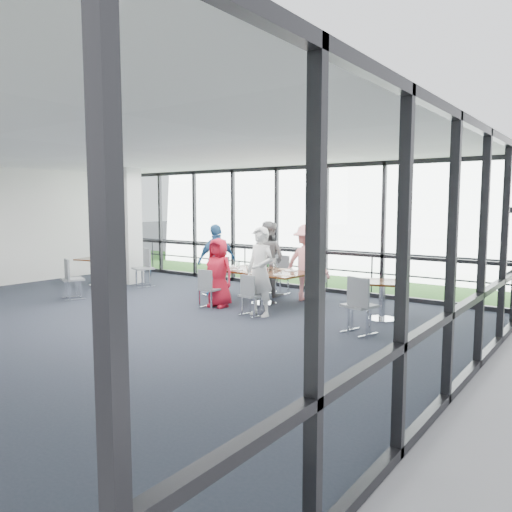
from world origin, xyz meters
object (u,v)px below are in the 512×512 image
Objects in this scene: side_table_left at (99,262)px; chair_main_fr at (314,282)px; structural_column at (129,226)px; chair_main_fl at (278,276)px; diner_near_left at (219,273)px; chair_spare_la at (73,279)px; chair_main_nr at (252,296)px; side_table_right at (382,288)px; chair_spare_lb at (143,268)px; diner_far_left at (268,259)px; main_table at (264,276)px; diner_near_right at (260,272)px; chair_spare_r at (359,306)px; chair_main_end at (214,277)px; diner_end at (217,261)px; diner_far_right at (307,263)px; chair_main_nl at (211,289)px.

chair_main_fr reaches higher than side_table_left.
chair_main_fl is (4.35, 0.96, -1.14)m from structural_column.
diner_near_left reaches higher than chair_main_fl.
structural_column is 3.41× the size of chair_spare_la.
chair_main_nr is 2.43m from chair_main_fl.
diner_near_left is at bearing -164.56° from side_table_right.
chair_main_nr is 4.57m from chair_spare_lb.
diner_far_left is at bearing -145.23° from chair_spare_lb.
diner_near_left reaches higher than chair_main_fr.
chair_main_fr is (0.68, 1.06, -0.21)m from main_table.
structural_column is 1.81× the size of diner_near_right.
chair_spare_la reaches higher than chair_main_fl.
main_table is 1.20× the size of diner_far_left.
main_table and side_table_right have the same top height.
structural_column is at bearing 173.55° from diner_near_right.
side_table_right is 1.23m from chair_spare_r.
side_table_right is 3.29m from chair_main_fl.
chair_main_end is (-1.07, -0.77, -0.45)m from diner_far_left.
side_table_left is 1.99m from chair_spare_la.
chair_main_fr is (1.08, -0.10, -0.03)m from chair_main_fl.
diner_near_right is 2.17× the size of chair_main_nr.
chair_spare_lb is (-3.43, -0.92, -0.41)m from diner_far_left.
chair_spare_la is (-3.30, -1.36, -0.28)m from diner_near_left.
diner_near_left is at bearing 60.23° from diner_end.
diner_end reaches higher than chair_spare_la.
side_table_right is at bearing 162.39° from diner_far_right.
diner_near_left reaches higher than chair_spare_lb.
main_table is at bearing 119.51° from diner_far_left.
side_table_right is 4.30m from chair_main_end.
chair_main_fr is (5.78, 1.65, -0.21)m from side_table_left.
chair_main_fl is 1.01× the size of chair_main_end.
chair_main_end is (-2.19, 1.10, -0.43)m from diner_near_right.
side_table_left is at bearing -166.90° from chair_spare_r.
chair_main_nl is at bearing -118.30° from main_table.
side_table_right is at bearing 110.96° from chair_spare_r.
chair_spare_r is (0.09, -1.21, -0.13)m from side_table_right.
diner_far_left is 2.29m from chair_main_nr.
chair_spare_lb is (-2.37, -0.15, 0.04)m from chair_main_end.
main_table is 1.24m from chair_main_fl.
diner_end reaches higher than chair_main_fl.
diner_end is (-0.82, 0.89, 0.12)m from diner_near_left.
diner_near_left reaches higher than side_table_left.
chair_spare_r is at bearing 92.11° from diner_end.
main_table is 2.65× the size of chair_main_nl.
chair_main_end reaches higher than chair_main_nl.
diner_near_right is 2.49m from chair_main_end.
diner_end reaches higher than diner_near_left.
structural_column is at bearing -172.96° from chair_spare_r.
structural_column is 3.13× the size of side_table_right.
main_table is 1.04m from diner_near_left.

